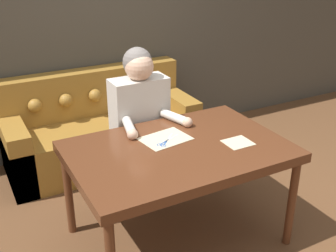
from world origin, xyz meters
TOP-DOWN VIEW (x-y plane):
  - ground_plane at (0.00, 0.00)m, footprint 16.00×16.00m
  - wall_back at (0.00, 1.81)m, footprint 8.00×0.06m
  - dining_table at (-0.08, -0.01)m, footprint 1.50×1.01m
  - couch at (-0.16, 1.43)m, footprint 1.86×0.77m
  - person at (-0.08, 0.63)m, footprint 0.54×0.56m
  - pattern_paper_main at (-0.10, 0.15)m, footprint 0.37×0.30m
  - pattern_paper_offcut at (0.32, -0.15)m, footprint 0.19×0.17m
  - scissors at (-0.13, 0.09)m, footprint 0.22×0.18m

SIDE VIEW (x-z plane):
  - ground_plane at x=0.00m, z-range 0.00..0.00m
  - couch at x=-0.16m, z-range -0.13..0.77m
  - dining_table at x=-0.08m, z-range 0.32..1.08m
  - person at x=-0.08m, z-range 0.04..1.37m
  - pattern_paper_main at x=-0.10m, z-range 0.77..0.77m
  - pattern_paper_offcut at x=0.32m, z-range 0.77..0.77m
  - scissors at x=-0.13m, z-range 0.77..0.77m
  - wall_back at x=0.00m, z-range 0.00..2.60m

